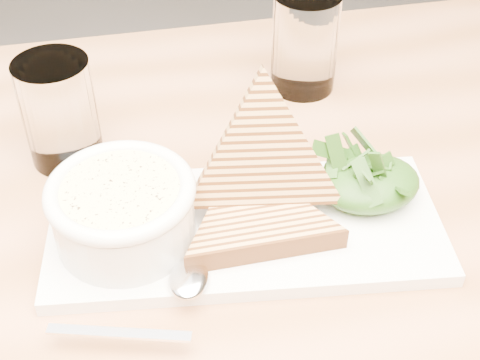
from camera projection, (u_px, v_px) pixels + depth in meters
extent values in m
cube|color=#AB6F48|center=(250.00, 276.00, 0.62)|extent=(1.39, 0.96, 0.04)
cube|color=white|center=(245.00, 228.00, 0.63)|extent=(0.39, 0.22, 0.01)
cylinder|color=white|center=(124.00, 217.00, 0.59)|extent=(0.12, 0.12, 0.05)
cylinder|color=#FEE897|center=(120.00, 192.00, 0.57)|extent=(0.11, 0.11, 0.01)
torus|color=white|center=(120.00, 190.00, 0.57)|extent=(0.13, 0.13, 0.01)
ellipsoid|color=black|center=(369.00, 183.00, 0.64)|extent=(0.10, 0.08, 0.04)
ellipsoid|color=silver|center=(189.00, 279.00, 0.56)|extent=(0.05, 0.05, 0.01)
cube|color=silver|center=(119.00, 333.00, 0.52)|extent=(0.11, 0.05, 0.00)
cylinder|color=white|center=(60.00, 112.00, 0.68)|extent=(0.08, 0.08, 0.12)
cylinder|color=white|center=(305.00, 43.00, 0.79)|extent=(0.08, 0.08, 0.12)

